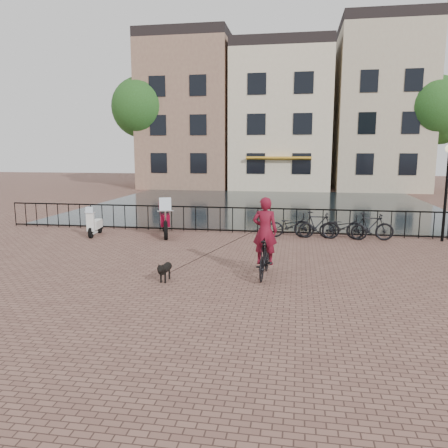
% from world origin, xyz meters
% --- Properties ---
extents(ground, '(100.00, 100.00, 0.00)m').
position_xyz_m(ground, '(0.00, 0.00, 0.00)').
color(ground, brown).
rests_on(ground, ground).
extents(canal_water, '(20.00, 20.00, 0.00)m').
position_xyz_m(canal_water, '(0.00, 17.30, 0.00)').
color(canal_water, black).
rests_on(canal_water, ground).
extents(railing, '(20.00, 0.05, 1.02)m').
position_xyz_m(railing, '(0.00, 8.00, 0.50)').
color(railing, black).
rests_on(railing, ground).
extents(canal_house_left, '(7.50, 9.00, 12.80)m').
position_xyz_m(canal_house_left, '(-7.50, 30.00, 6.40)').
color(canal_house_left, '#835C4C').
rests_on(canal_house_left, ground).
extents(canal_house_mid, '(8.00, 9.50, 11.80)m').
position_xyz_m(canal_house_mid, '(0.50, 30.00, 5.90)').
color(canal_house_mid, beige).
rests_on(canal_house_mid, ground).
extents(canal_house_right, '(7.00, 9.00, 13.30)m').
position_xyz_m(canal_house_right, '(8.50, 30.00, 6.65)').
color(canal_house_right, tan).
rests_on(canal_house_right, ground).
extents(tree_far_left, '(5.04, 5.04, 9.27)m').
position_xyz_m(tree_far_left, '(-11.00, 27.00, 6.73)').
color(tree_far_left, black).
rests_on(tree_far_left, ground).
extents(tree_far_right, '(4.76, 4.76, 8.76)m').
position_xyz_m(tree_far_right, '(12.00, 27.00, 6.35)').
color(tree_far_right, black).
rests_on(tree_far_right, ground).
extents(lamp_post, '(0.30, 0.30, 3.45)m').
position_xyz_m(lamp_post, '(7.20, 7.60, 2.38)').
color(lamp_post, black).
rests_on(lamp_post, ground).
extents(cyclist, '(0.79, 1.80, 2.43)m').
position_xyz_m(cyclist, '(1.21, 2.10, 0.92)').
color(cyclist, black).
rests_on(cyclist, ground).
extents(dog, '(0.25, 0.75, 0.51)m').
position_xyz_m(dog, '(-1.22, 1.31, 0.25)').
color(dog, black).
rests_on(dog, ground).
extents(motorcycle, '(1.24, 2.28, 1.59)m').
position_xyz_m(motorcycle, '(-2.99, 7.03, 0.80)').
color(motorcycle, maroon).
rests_on(motorcycle, ground).
extents(scooter, '(0.53, 1.34, 1.21)m').
position_xyz_m(scooter, '(-5.60, 6.52, 0.60)').
color(scooter, white).
rests_on(scooter, ground).
extents(parked_bike_0, '(1.73, 0.65, 0.90)m').
position_xyz_m(parked_bike_0, '(1.80, 7.40, 0.45)').
color(parked_bike_0, black).
rests_on(parked_bike_0, ground).
extents(parked_bike_1, '(1.69, 0.58, 1.00)m').
position_xyz_m(parked_bike_1, '(2.75, 7.40, 0.50)').
color(parked_bike_1, black).
rests_on(parked_bike_1, ground).
extents(parked_bike_2, '(1.78, 0.81, 0.90)m').
position_xyz_m(parked_bike_2, '(3.70, 7.40, 0.45)').
color(parked_bike_2, black).
rests_on(parked_bike_2, ground).
extents(parked_bike_3, '(1.68, 0.53, 1.00)m').
position_xyz_m(parked_bike_3, '(4.65, 7.40, 0.50)').
color(parked_bike_3, black).
rests_on(parked_bike_3, ground).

